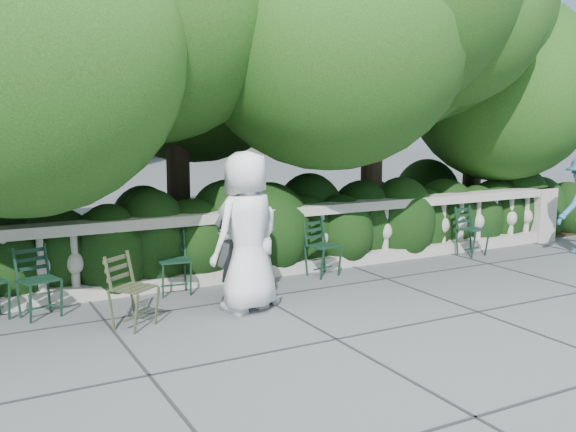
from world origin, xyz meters
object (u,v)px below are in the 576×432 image
person_businessman (247,232)px  person_casual_man (250,239)px  chair_c (177,297)px  chair_e (330,278)px  chair_f (478,257)px  chair_weathered (145,329)px  person_woman_grey (234,241)px  chair_b (46,320)px

person_businessman → person_casual_man: bearing=-142.0°
chair_c → chair_e: same height
chair_c → chair_f: (5.18, -0.09, 0.00)m
chair_e → chair_weathered: (-2.99, -0.97, 0.00)m
chair_weathered → person_woman_grey: bearing=-14.3°
chair_b → person_casual_man: 2.55m
chair_e → person_businessman: 2.13m
person_businessman → chair_b: bearing=-37.6°
chair_e → chair_f: bearing=-12.8°
chair_b → chair_c: size_ratio=1.00×
chair_c → chair_f: size_ratio=1.00×
chair_e → chair_weathered: bearing=-174.8°
chair_weathered → person_woman_grey: person_woman_grey is taller
person_casual_man → chair_f: bearing=-154.4°
chair_f → person_casual_man: bearing=179.4°
chair_c → person_casual_man: 1.30m
person_businessman → chair_c: bearing=-78.2°
chair_c → chair_e: 2.27m
person_woman_grey → chair_f: bearing=170.3°
chair_weathered → chair_e: bearing=-18.1°
chair_c → chair_e: size_ratio=1.00×
chair_c → chair_weathered: size_ratio=1.00×
chair_e → chair_f: 2.91m
chair_c → person_businessman: person_businessman is taller
chair_b → chair_e: same height
chair_f → person_woman_grey: size_ratio=0.54×
chair_weathered → person_casual_man: person_casual_man is taller
chair_b → person_woman_grey: size_ratio=0.54×
chair_c → person_businessman: 1.46m
person_casual_man → person_woman_grey: bearing=-25.5°
person_casual_man → chair_c: bearing=-25.4°
chair_e → person_casual_man: 1.84m
person_woman_grey → chair_b: bearing=-23.9°
chair_f → person_businessman: (-4.61, -0.85, 0.96)m
chair_c → person_businessman: (0.57, -0.94, 0.96)m
chair_b → person_woman_grey: bearing=-24.6°
person_woman_grey → person_casual_man: bearing=121.2°
chair_e → person_woman_grey: 1.92m
chair_b → chair_f: (6.82, 0.12, 0.00)m
chair_e → person_woman_grey: person_woman_grey is taller
chair_weathered → person_casual_man: bearing=-21.6°
chair_e → chair_f: size_ratio=1.00×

